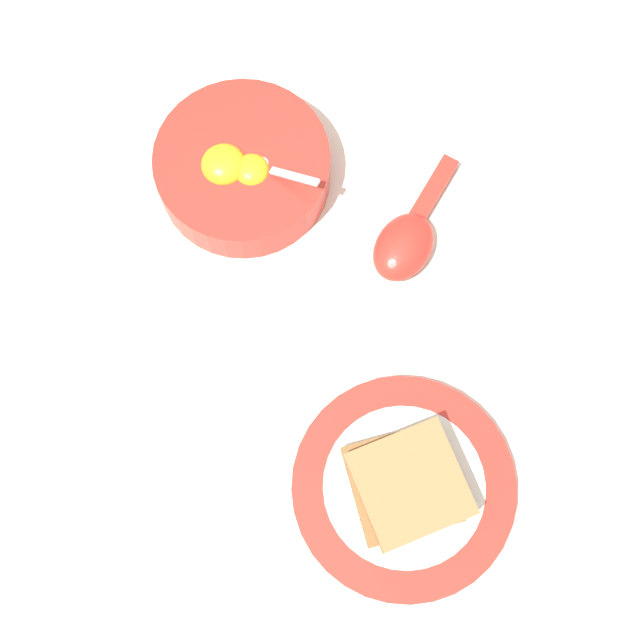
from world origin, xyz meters
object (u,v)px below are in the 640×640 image
egg_bowl (243,168)px  soup_spoon (408,240)px  toast_plate (404,487)px  toast_sandwich (406,484)px

egg_bowl → soup_spoon: bearing=-59.4°
egg_bowl → soup_spoon: egg_bowl is taller
toast_plate → toast_sandwich: (-0.00, -0.00, 0.02)m
toast_sandwich → toast_plate: bearing=64.0°
egg_bowl → toast_sandwich: (-0.05, -0.33, 0.01)m
egg_bowl → toast_plate: size_ratio=0.84×
toast_sandwich → soup_spoon: 0.23m
toast_plate → soup_spoon: (0.14, 0.18, 0.01)m
toast_plate → toast_sandwich: toast_sandwich is taller
toast_plate → toast_sandwich: size_ratio=1.75×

